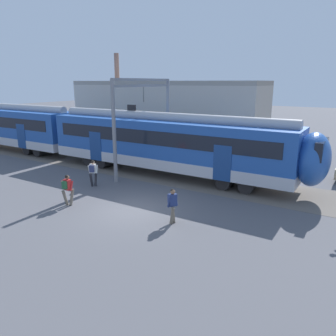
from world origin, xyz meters
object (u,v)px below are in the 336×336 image
Objects in this scene: pedestrian_white at (93,171)px; pedestrian_navy at (172,203)px; pedestrian_red at (67,187)px; commuter_train at (8,125)px.

pedestrian_navy is (7.00, -2.16, 0.00)m from pedestrian_white.
pedestrian_red and pedestrian_navy have the same top height.
pedestrian_red is at bearing -68.97° from pedestrian_white.
pedestrian_white is 7.32m from pedestrian_navy.
commuter_train is at bearing 163.45° from pedestrian_white.
pedestrian_navy is at bearing -17.14° from pedestrian_white.
pedestrian_navy is at bearing -16.73° from commuter_train.
commuter_train is 16.29m from pedestrian_white.
commuter_train reaches higher than pedestrian_navy.
pedestrian_red is 1.00× the size of pedestrian_navy.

